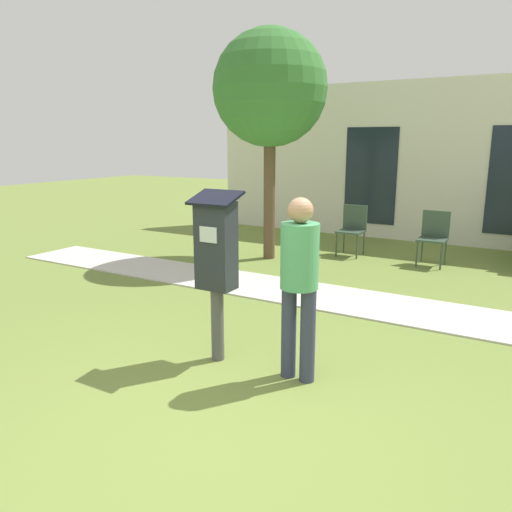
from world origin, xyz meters
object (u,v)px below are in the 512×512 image
at_px(outdoor_chair_left, 353,226).
at_px(outdoor_chair_middle, 434,234).
at_px(parking_meter, 216,255).
at_px(person_standing, 299,275).

relative_size(outdoor_chair_left, outdoor_chair_middle, 1.00).
height_order(parking_meter, outdoor_chair_middle, parking_meter).
bearing_deg(outdoor_chair_middle, parking_meter, -83.21).
distance_m(parking_meter, outdoor_chair_middle, 4.98).
bearing_deg(outdoor_chair_middle, outdoor_chair_left, -163.86).
bearing_deg(parking_meter, outdoor_chair_middle, 78.56).
xyz_separation_m(parking_meter, person_standing, (0.82, 0.02, -0.09)).
height_order(person_standing, outdoor_chair_middle, person_standing).
relative_size(person_standing, outdoor_chair_left, 1.76).
xyz_separation_m(person_standing, outdoor_chair_middle, (0.16, 4.83, -0.40)).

